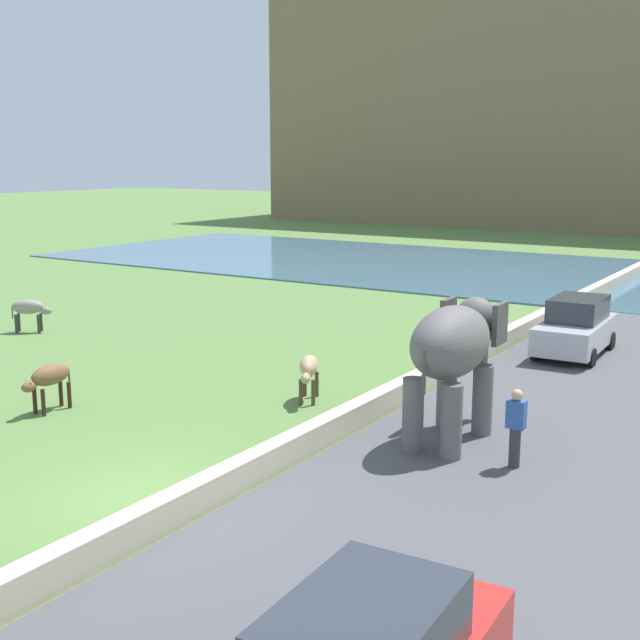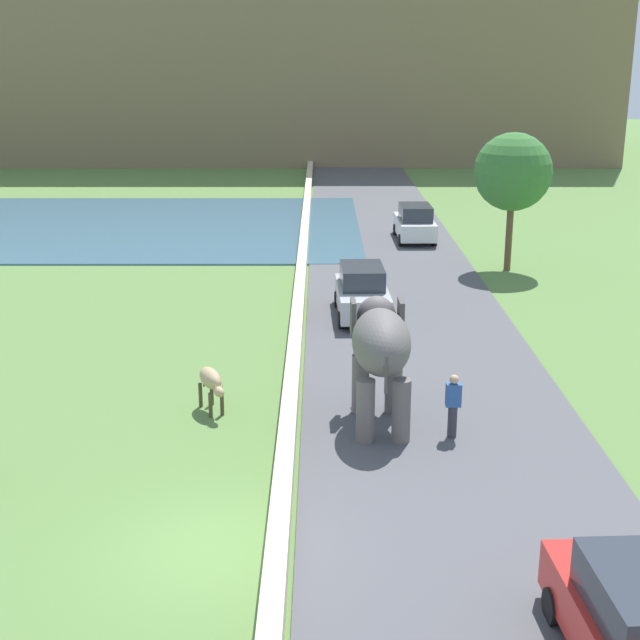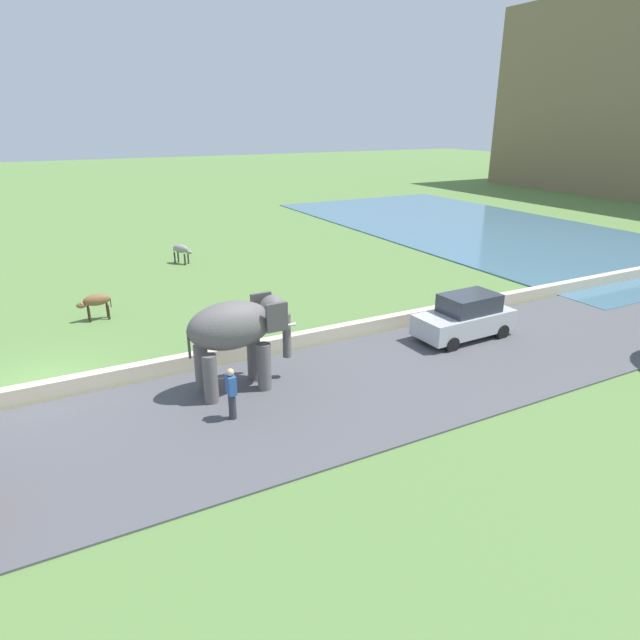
% 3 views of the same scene
% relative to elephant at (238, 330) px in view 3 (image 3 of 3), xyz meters
% --- Properties ---
extents(ground_plane, '(220.00, 220.00, 0.00)m').
position_rel_elephant_xyz_m(ground_plane, '(-3.42, -5.72, -2.04)').
color(ground_plane, '#567A3D').
extents(road_surface, '(7.00, 120.00, 0.06)m').
position_rel_elephant_xyz_m(road_surface, '(1.58, 14.28, -2.01)').
color(road_surface, '#4C4C51').
rests_on(road_surface, ground).
extents(barrier_wall, '(0.40, 110.00, 0.58)m').
position_rel_elephant_xyz_m(barrier_wall, '(-2.22, 12.28, -1.75)').
color(barrier_wall, beige).
rests_on(barrier_wall, ground).
extents(lake, '(36.00, 18.00, 0.08)m').
position_rel_elephant_xyz_m(lake, '(-17.42, 26.07, -2.00)').
color(lake, '#426B84').
rests_on(lake, ground).
extents(elephant, '(1.46, 3.47, 2.99)m').
position_rel_elephant_xyz_m(elephant, '(0.00, 0.00, 0.00)').
color(elephant, '#605B5B').
rests_on(elephant, ground).
extents(person_beside_elephant, '(0.36, 0.22, 1.63)m').
position_rel_elephant_xyz_m(person_beside_elephant, '(1.69, -0.86, -1.16)').
color(person_beside_elephant, '#33333D').
rests_on(person_beside_elephant, ground).
extents(car_silver, '(1.90, 4.05, 1.80)m').
position_rel_elephant_xyz_m(car_silver, '(0.00, 9.28, -1.14)').
color(car_silver, '#B7B7BC').
rests_on(car_silver, ground).
extents(cow_grey, '(1.33, 1.07, 1.15)m').
position_rel_elephant_xyz_m(cow_grey, '(-16.97, 2.52, -1.20)').
color(cow_grey, gray).
rests_on(cow_grey, ground).
extents(cow_brown, '(0.45, 1.39, 1.15)m').
position_rel_elephant_xyz_m(cow_brown, '(-8.98, -3.22, -1.20)').
color(cow_brown, brown).
rests_on(cow_brown, ground).
extents(cow_tan, '(0.92, 1.39, 1.15)m').
position_rel_elephant_xyz_m(cow_tan, '(-4.23, 0.83, -1.20)').
color(cow_tan, tan).
rests_on(cow_tan, ground).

